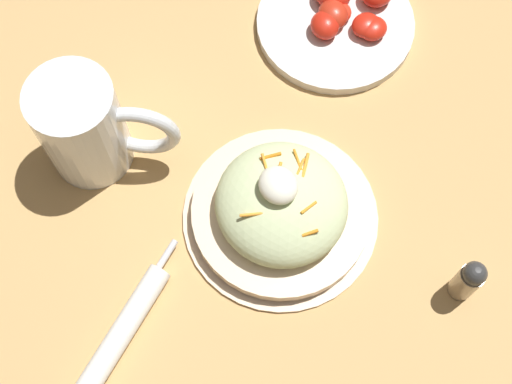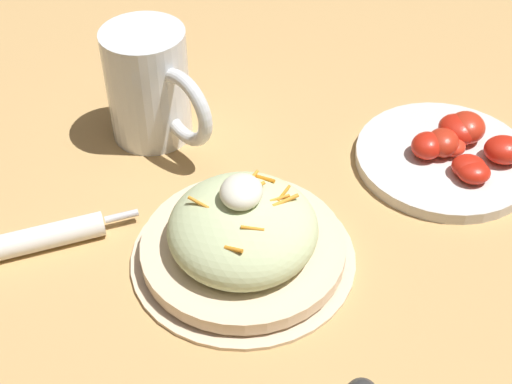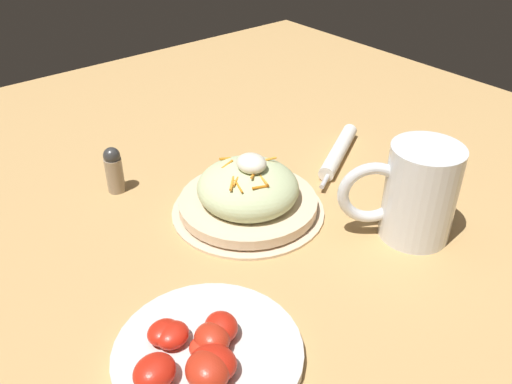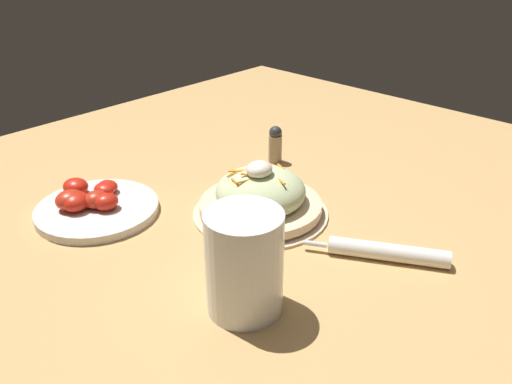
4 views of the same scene
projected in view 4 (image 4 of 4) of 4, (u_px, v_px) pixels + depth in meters
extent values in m
plane|color=tan|center=(286.00, 214.00, 0.90)|extent=(1.43, 1.43, 0.00)
cylinder|color=beige|center=(261.00, 212.00, 0.90)|extent=(0.23, 0.23, 0.01)
cylinder|color=beige|center=(261.00, 205.00, 0.89)|extent=(0.21, 0.21, 0.02)
ellipsoid|color=beige|center=(261.00, 191.00, 0.88)|extent=(0.15, 0.15, 0.07)
cylinder|color=orange|center=(234.00, 174.00, 0.87)|extent=(0.03, 0.01, 0.01)
cylinder|color=orange|center=(244.00, 181.00, 0.84)|extent=(0.03, 0.01, 0.00)
cylinder|color=orange|center=(281.00, 167.00, 0.90)|extent=(0.01, 0.02, 0.01)
cylinder|color=orange|center=(268.00, 165.00, 0.89)|extent=(0.01, 0.02, 0.01)
cylinder|color=orange|center=(281.00, 181.00, 0.84)|extent=(0.02, 0.03, 0.01)
cylinder|color=orange|center=(249.00, 175.00, 0.85)|extent=(0.02, 0.02, 0.01)
cylinder|color=orange|center=(237.00, 171.00, 0.88)|extent=(0.02, 0.02, 0.01)
cylinder|color=orange|center=(239.00, 171.00, 0.87)|extent=(0.01, 0.02, 0.00)
cylinder|color=orange|center=(235.00, 182.00, 0.84)|extent=(0.01, 0.02, 0.01)
ellipsoid|color=white|center=(259.00, 169.00, 0.85)|extent=(0.05, 0.04, 0.03)
cylinder|color=white|center=(244.00, 263.00, 0.65)|extent=(0.10, 0.10, 0.14)
cylinder|color=gold|center=(245.00, 286.00, 0.67)|extent=(0.09, 0.09, 0.07)
cylinder|color=white|center=(244.00, 261.00, 0.65)|extent=(0.09, 0.09, 0.01)
torus|color=white|center=(237.00, 234.00, 0.71)|extent=(0.07, 0.08, 0.09)
cylinder|color=white|center=(387.00, 253.00, 0.77)|extent=(0.11, 0.16, 0.03)
cylinder|color=silver|center=(315.00, 244.00, 0.79)|extent=(0.02, 0.04, 0.01)
cylinder|color=silver|center=(97.00, 209.00, 0.90)|extent=(0.21, 0.21, 0.01)
ellipsoid|color=red|center=(106.00, 202.00, 0.88)|extent=(0.05, 0.05, 0.03)
ellipsoid|color=red|center=(76.00, 201.00, 0.88)|extent=(0.07, 0.06, 0.03)
ellipsoid|color=red|center=(70.00, 200.00, 0.88)|extent=(0.05, 0.05, 0.03)
ellipsoid|color=red|center=(92.00, 201.00, 0.89)|extent=(0.05, 0.05, 0.02)
ellipsoid|color=red|center=(96.00, 199.00, 0.88)|extent=(0.05, 0.04, 0.03)
ellipsoid|color=red|center=(108.00, 187.00, 0.93)|extent=(0.04, 0.04, 0.02)
ellipsoid|color=red|center=(76.00, 187.00, 0.93)|extent=(0.05, 0.05, 0.03)
ellipsoid|color=red|center=(105.00, 189.00, 0.92)|extent=(0.04, 0.05, 0.02)
cylinder|color=gray|center=(275.00, 149.00, 1.08)|extent=(0.03, 0.03, 0.06)
sphere|color=#333333|center=(275.00, 132.00, 1.06)|extent=(0.03, 0.03, 0.03)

